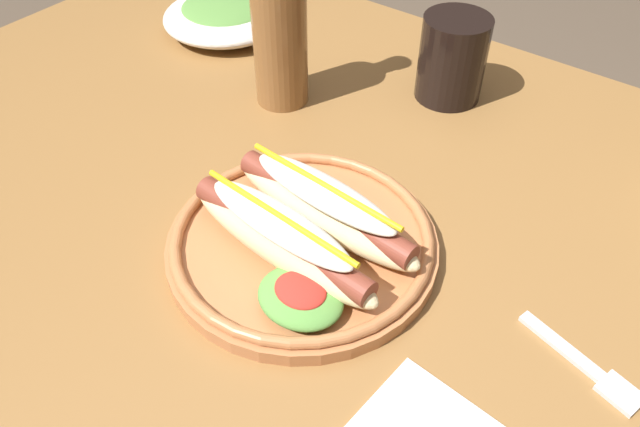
{
  "coord_description": "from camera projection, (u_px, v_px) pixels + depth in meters",
  "views": [
    {
      "loc": [
        0.27,
        -0.42,
        1.21
      ],
      "look_at": [
        -0.01,
        -0.06,
        0.77
      ],
      "focal_mm": 34.83,
      "sensor_mm": 36.0,
      "label": 1
    }
  ],
  "objects": [
    {
      "name": "side_bowl",
      "position": [
        226.0,
        15.0,
        0.97
      ],
      "size": [
        0.19,
        0.19,
        0.05
      ],
      "color": "silver",
      "rests_on": "dining_table"
    },
    {
      "name": "fork",
      "position": [
        588.0,
        367.0,
        0.54
      ],
      "size": [
        0.12,
        0.05,
        0.0
      ],
      "rotation": [
        0.0,
        0.0,
        -0.26
      ],
      "color": "silver",
      "rests_on": "dining_table"
    },
    {
      "name": "glass_bottle",
      "position": [
        280.0,
        31.0,
        0.77
      ],
      "size": [
        0.07,
        0.07,
        0.26
      ],
      "color": "brown",
      "rests_on": "dining_table"
    },
    {
      "name": "dining_table",
      "position": [
        351.0,
        264.0,
        0.75
      ],
      "size": [
        1.38,
        0.87,
        0.74
      ],
      "color": "olive",
      "rests_on": "ground_plane"
    },
    {
      "name": "hot_dog_plate",
      "position": [
        302.0,
        236.0,
        0.62
      ],
      "size": [
        0.28,
        0.28,
        0.08
      ],
      "color": "#B77042",
      "rests_on": "dining_table"
    },
    {
      "name": "soda_cup",
      "position": [
        452.0,
        58.0,
        0.81
      ],
      "size": [
        0.09,
        0.09,
        0.11
      ],
      "primitive_type": "cylinder",
      "color": "black",
      "rests_on": "dining_table"
    }
  ]
}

